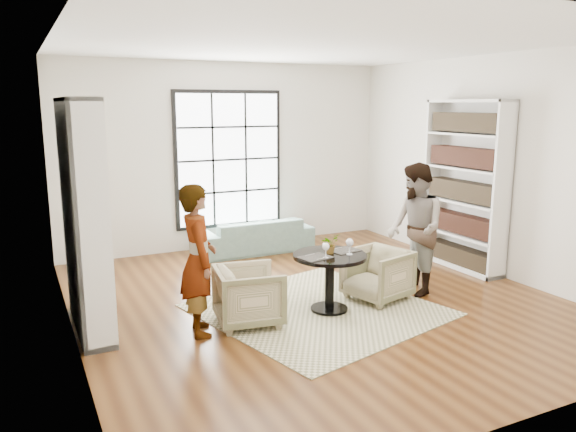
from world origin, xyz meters
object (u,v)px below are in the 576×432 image
pedestal_table (330,270)px  sofa (255,235)px  wine_glass_right (350,243)px  armchair_left (249,296)px  wine_glass_left (326,247)px  person_right (415,229)px  flower_centerpiece (330,244)px  armchair_right (377,274)px  person_left (198,260)px

pedestal_table → sofa: size_ratio=0.46×
pedestal_table → wine_glass_right: bearing=-28.9°
armchair_left → wine_glass_left: (0.85, -0.17, 0.48)m
person_right → flower_centerpiece: size_ratio=7.36×
wine_glass_left → flower_centerpiece: bearing=47.9°
person_right → flower_centerpiece: (-1.25, -0.05, -0.04)m
flower_centerpiece → armchair_left: bearing=179.4°
sofa → flower_centerpiece: (-0.25, -2.79, 0.52)m
armchair_right → flower_centerpiece: flower_centerpiece is taller
sofa → person_right: 2.97m
sofa → person_left: (-1.79, -2.78, 0.51)m
pedestal_table → armchair_left: (-0.97, 0.05, -0.17)m
pedestal_table → wine_glass_right: wine_glass_right is taller
armchair_left → wine_glass_right: bearing=-88.4°
armchair_right → person_right: size_ratio=0.42×
sofa → wine_glass_right: wine_glass_right is taller
person_right → wine_glass_right: size_ratio=8.77×
armchair_right → person_left: size_ratio=0.44×
wine_glass_left → person_left: bearing=173.0°
person_right → wine_glass_right: person_right is taller
armchair_right → armchair_left: bearing=-103.2°
person_left → wine_glass_left: (1.40, -0.17, 0.02)m
sofa → armchair_left: armchair_left is taller
pedestal_table → flower_centerpiece: (0.02, 0.04, 0.29)m
armchair_left → flower_centerpiece: flower_centerpiece is taller
armchair_left → wine_glass_left: 0.99m
armchair_left → person_right: size_ratio=0.43×
wine_glass_right → flower_centerpiece: 0.23m
armchair_right → wine_glass_right: 0.75m
armchair_left → flower_centerpiece: bearing=-81.4°
armchair_right → wine_glass_left: size_ratio=3.90×
sofa → armchair_right: armchair_right is taller
armchair_left → armchair_right: bearing=-79.5°
pedestal_table → flower_centerpiece: 0.30m
person_right → wine_glass_left: bearing=-66.2°
armchair_left → wine_glass_right: size_ratio=3.73×
armchair_right → person_right: bearing=75.4°
wine_glass_left → sofa: bearing=82.3°
sofa → person_right: size_ratio=1.12×
pedestal_table → wine_glass_left: wine_glass_left is taller
sofa → armchair_left: bearing=65.6°
person_left → wine_glass_left: bearing=-88.9°
pedestal_table → sofa: bearing=84.5°
armchair_left → person_left: (-0.55, 0.00, 0.46)m
pedestal_table → wine_glass_left: size_ratio=4.77×
person_left → person_right: bearing=-81.1°
pedestal_table → wine_glass_left: 0.35m
wine_glass_left → wine_glass_right: 0.32m
person_right → wine_glass_left: (-1.39, -0.21, -0.02)m
armchair_right → wine_glass_right: (-0.53, -0.20, 0.49)m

